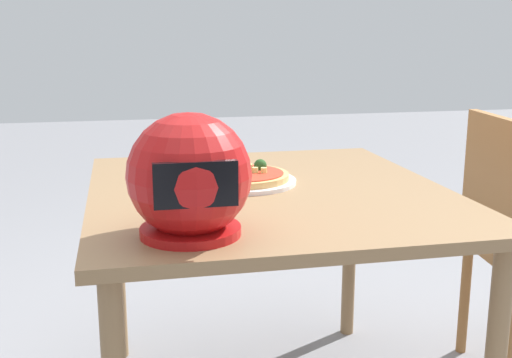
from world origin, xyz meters
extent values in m
cube|color=olive|center=(0.00, 0.00, 0.71)|extent=(0.99, 1.09, 0.03)
cylinder|color=olive|center=(-0.44, -0.49, 0.35)|extent=(0.05, 0.05, 0.70)
cylinder|color=olive|center=(0.44, -0.49, 0.35)|extent=(0.05, 0.05, 0.70)
cylinder|color=white|center=(0.06, -0.07, 0.73)|extent=(0.30, 0.30, 0.01)
cylinder|color=tan|center=(0.06, -0.07, 0.75)|extent=(0.26, 0.26, 0.02)
cylinder|color=red|center=(0.06, -0.07, 0.76)|extent=(0.23, 0.23, 0.00)
sphere|color=#234C1E|center=(0.14, -0.09, 0.77)|extent=(0.03, 0.03, 0.03)
sphere|color=#234C1E|center=(0.00, -0.10, 0.77)|extent=(0.04, 0.04, 0.04)
sphere|color=#234C1E|center=(0.08, -0.01, 0.77)|extent=(0.04, 0.04, 0.04)
cylinder|color=#E0D172|center=(0.06, 0.00, 0.77)|extent=(0.03, 0.03, 0.02)
cylinder|color=#E0D172|center=(0.00, -0.06, 0.77)|extent=(0.02, 0.02, 0.01)
cylinder|color=#E0D172|center=(0.02, -0.06, 0.77)|extent=(0.02, 0.02, 0.02)
cylinder|color=#E0D172|center=(0.03, -0.10, 0.77)|extent=(0.02, 0.02, 0.02)
sphere|color=#B21414|center=(0.26, 0.38, 0.86)|extent=(0.27, 0.27, 0.27)
cylinder|color=#B21414|center=(0.26, 0.38, 0.74)|extent=(0.22, 0.22, 0.02)
cube|color=black|center=(0.26, 0.49, 0.87)|extent=(0.17, 0.02, 0.09)
cube|color=#996638|center=(-0.76, -0.09, 0.68)|extent=(0.08, 0.38, 0.45)
cylinder|color=#996638|center=(-0.80, -0.25, 0.21)|extent=(0.04, 0.04, 0.43)
cylinder|color=#996638|center=(-0.76, 0.08, 0.21)|extent=(0.04, 0.04, 0.43)
camera|label=1|loc=(0.40, 1.69, 1.16)|focal=44.46mm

